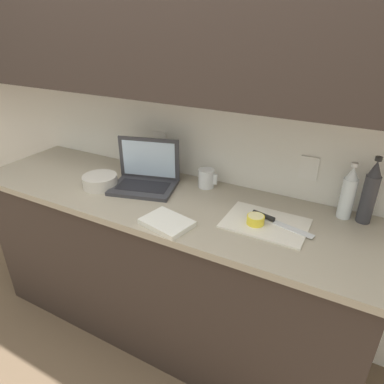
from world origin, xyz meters
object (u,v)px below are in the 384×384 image
measuring_cup (206,178)px  bowl_white (100,181)px  knife (271,219)px  bottle_green_soda (348,193)px  laptop (146,176)px  lemon_half_cut (256,220)px  bottle_oil_tall (370,193)px  cutting_board (265,224)px

measuring_cup → bowl_white: measuring_cup is taller
knife → measuring_cup: measuring_cup is taller
knife → bowl_white: size_ratio=1.58×
bottle_green_soda → measuring_cup: 0.72m
laptop → bottle_green_soda: size_ratio=1.45×
laptop → lemon_half_cut: (0.67, -0.10, -0.03)m
bottle_oil_tall → cutting_board: bearing=-148.1°
bottle_oil_tall → measuring_cup: 0.80m
bottle_oil_tall → measuring_cup: bottle_oil_tall is taller
laptop → knife: size_ratio=1.33×
bottle_oil_tall → lemon_half_cut: bearing=-147.9°
lemon_half_cut → bottle_green_soda: size_ratio=0.29×
bowl_white → cutting_board: bearing=3.4°
lemon_half_cut → measuring_cup: (-0.37, 0.25, 0.02)m
laptop → cutting_board: (0.71, -0.08, -0.06)m
knife → bottle_oil_tall: bearing=42.4°
laptop → lemon_half_cut: size_ratio=4.98×
bottle_oil_tall → measuring_cup: bearing=-178.8°
knife → bowl_white: bearing=-162.0°
lemon_half_cut → bowl_white: 0.89m
knife → cutting_board: bearing=-107.5°
bottle_green_soda → bottle_oil_tall: bearing=-0.0°
laptop → bottle_green_soda: bottle_green_soda is taller
bottle_oil_tall → measuring_cup: (-0.80, -0.02, -0.10)m
lemon_half_cut → bowl_white: bearing=-178.2°
bottle_green_soda → bowl_white: bottle_green_soda is taller
laptop → measuring_cup: (0.30, 0.15, -0.01)m
cutting_board → knife: knife is taller
measuring_cup → bottle_green_soda: bearing=1.3°
lemon_half_cut → bowl_white: (-0.89, -0.03, 0.01)m
cutting_board → knife: bearing=59.7°
laptop → bottle_green_soda: bearing=-6.2°
laptop → cutting_board: size_ratio=1.07×
measuring_cup → bowl_white: size_ratio=0.57×
cutting_board → measuring_cup: 0.47m
laptop → knife: 0.73m
laptop → bowl_white: (-0.22, -0.13, -0.03)m
lemon_half_cut → bottle_green_soda: 0.44m
laptop → measuring_cup: 0.34m
cutting_board → lemon_half_cut: bearing=-145.6°
laptop → bottle_oil_tall: bottle_oil_tall is taller
cutting_board → bottle_green_soda: 0.41m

